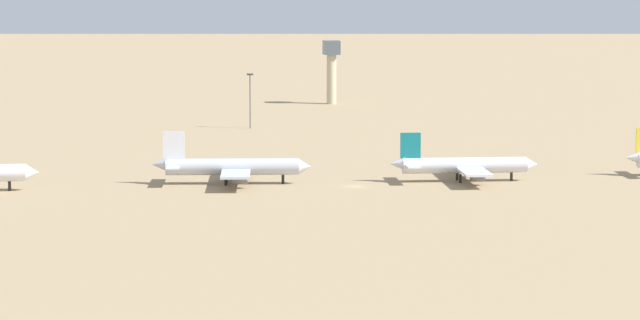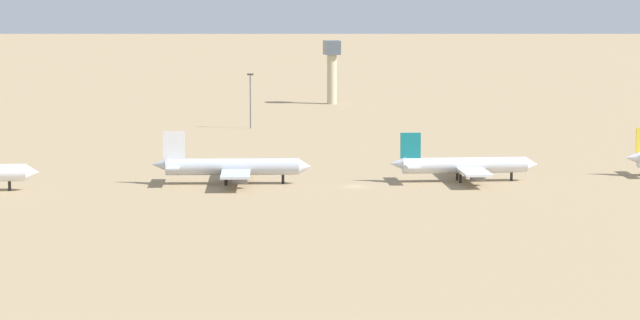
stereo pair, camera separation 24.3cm
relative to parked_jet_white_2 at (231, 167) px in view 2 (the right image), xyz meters
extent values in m
plane|color=#9E8460|center=(26.29, -8.73, -3.83)|extent=(4000.00, 4000.00, 0.00)
cone|color=white|center=(-43.20, -1.83, 0.10)|extent=(3.06, 3.75, 3.55)
cylinder|color=black|center=(-48.09, -1.46, -2.80)|extent=(0.65, 0.65, 2.06)
cylinder|color=silver|center=(0.35, -0.06, 0.03)|extent=(29.62, 8.27, 3.68)
cone|color=silver|center=(16.14, -2.58, 0.03)|extent=(3.27, 3.88, 3.49)
cone|color=silver|center=(-15.44, 2.46, 0.59)|extent=(4.12, 3.67, 3.12)
cube|color=white|center=(-12.36, 1.97, 4.86)|extent=(4.79, 1.21, 5.97)
cube|color=silver|center=(-11.78, 5.60, 0.40)|extent=(3.89, 6.64, 0.33)
cube|color=silver|center=(-12.94, -1.66, 0.40)|extent=(3.89, 6.64, 0.33)
cube|color=silver|center=(1.26, -0.20, -0.52)|extent=(10.81, 30.03, 0.51)
cylinder|color=slate|center=(3.25, 6.46, -1.80)|extent=(3.59, 2.52, 2.02)
cylinder|color=slate|center=(1.08, -7.15, -1.80)|extent=(3.59, 2.52, 2.02)
cylinder|color=black|center=(11.39, -1.82, -2.81)|extent=(0.64, 0.64, 2.02)
cylinder|color=black|center=(-0.66, 2.34, -2.81)|extent=(0.64, 0.64, 2.02)
cylinder|color=black|center=(-1.36, -2.02, -2.81)|extent=(0.64, 0.64, 2.02)
cylinder|color=silver|center=(51.89, -5.54, -0.15)|extent=(28.17, 6.12, 3.50)
cone|color=silver|center=(67.03, -6.97, -0.15)|extent=(2.92, 3.55, 3.32)
cone|color=silver|center=(36.75, -4.11, 0.37)|extent=(3.76, 3.29, 2.97)
cube|color=#14727A|center=(39.71, -4.39, 4.43)|extent=(4.57, 0.86, 5.68)
cube|color=silver|center=(40.04, -0.91, 0.19)|extent=(3.34, 6.18, 0.31)
cube|color=silver|center=(39.38, -7.87, 0.19)|extent=(3.34, 6.18, 0.31)
cube|color=silver|center=(52.76, -5.62, -0.68)|extent=(8.55, 28.40, 0.49)
cylinder|color=slate|center=(54.25, 0.82, -1.90)|extent=(3.31, 2.21, 1.92)
cylinder|color=slate|center=(53.01, -12.23, -1.90)|extent=(3.31, 2.21, 1.92)
cylinder|color=black|center=(62.47, -6.54, -2.86)|extent=(0.61, 0.61, 1.92)
cylinder|color=black|center=(50.78, -3.33, -2.86)|extent=(0.61, 0.61, 1.92)
cylinder|color=black|center=(50.39, -7.50, -2.86)|extent=(0.61, 0.61, 1.92)
cone|color=white|center=(92.09, -3.84, 0.38)|extent=(3.77, 3.30, 2.98)
cylinder|color=#C6B793|center=(57.51, 181.18, 4.45)|extent=(3.20, 3.20, 16.55)
cube|color=#4C5660|center=(57.51, 181.18, 15.06)|extent=(5.20, 5.20, 4.67)
cylinder|color=#59595E|center=(20.13, 111.36, 3.88)|extent=(0.36, 0.36, 15.41)
cube|color=#333333|center=(20.13, 111.36, 11.84)|extent=(1.80, 0.50, 0.50)
camera|label=1|loc=(-45.89, -356.31, 47.85)|focal=92.15mm
camera|label=2|loc=(-45.65, -356.35, 47.85)|focal=92.15mm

